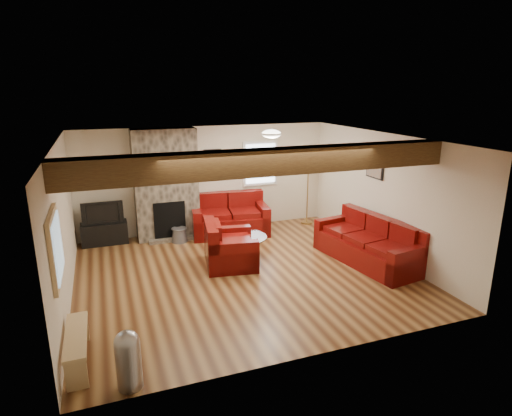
% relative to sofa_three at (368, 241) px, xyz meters
% --- Properties ---
extents(room, '(8.00, 8.00, 8.00)m').
position_rel_sofa_three_xyz_m(room, '(-2.48, 0.34, 0.81)').
color(room, '#4E2A14').
rests_on(room, ground).
extents(floor, '(6.00, 6.00, 0.00)m').
position_rel_sofa_three_xyz_m(floor, '(-2.48, 0.34, -0.44)').
color(floor, '#4E2A14').
rests_on(floor, ground).
extents(oak_beam, '(6.00, 0.36, 0.38)m').
position_rel_sofa_three_xyz_m(oak_beam, '(-2.48, -0.91, 1.87)').
color(oak_beam, '#361E10').
rests_on(oak_beam, room).
extents(chimney_breast, '(1.40, 0.67, 2.50)m').
position_rel_sofa_three_xyz_m(chimney_breast, '(-3.48, 2.83, 0.78)').
color(chimney_breast, '#353029').
rests_on(chimney_breast, floor).
extents(back_window, '(0.90, 0.08, 1.10)m').
position_rel_sofa_three_xyz_m(back_window, '(-1.13, 3.05, 1.11)').
color(back_window, silver).
rests_on(back_window, room).
extents(hatch_window, '(0.08, 1.00, 0.90)m').
position_rel_sofa_three_xyz_m(hatch_window, '(-5.44, -1.16, 1.01)').
color(hatch_window, tan).
rests_on(hatch_window, room).
extents(ceiling_dome, '(0.40, 0.40, 0.18)m').
position_rel_sofa_three_xyz_m(ceiling_dome, '(-1.58, 1.24, 2.00)').
color(ceiling_dome, '#EDE3C9').
rests_on(ceiling_dome, room).
extents(artwork_back, '(0.42, 0.06, 0.52)m').
position_rel_sofa_three_xyz_m(artwork_back, '(-2.33, 3.05, 1.26)').
color(artwork_back, black).
rests_on(artwork_back, room).
extents(artwork_right, '(0.06, 0.55, 0.42)m').
position_rel_sofa_three_xyz_m(artwork_right, '(0.48, 0.64, 1.31)').
color(artwork_right, black).
rests_on(artwork_right, room).
extents(sofa_three, '(1.29, 2.40, 0.88)m').
position_rel_sofa_three_xyz_m(sofa_three, '(0.00, 0.00, 0.00)').
color(sofa_three, '#450407').
rests_on(sofa_three, floor).
extents(loveseat, '(1.89, 1.24, 0.94)m').
position_rel_sofa_three_xyz_m(loveseat, '(-2.08, 2.57, 0.03)').
color(loveseat, '#450407').
rests_on(loveseat, floor).
extents(armchair_red, '(1.10, 1.21, 0.87)m').
position_rel_sofa_three_xyz_m(armchair_red, '(-2.60, 0.79, -0.01)').
color(armchair_red, '#450407').
rests_on(armchair_red, floor).
extents(coffee_table, '(0.93, 0.93, 0.49)m').
position_rel_sofa_three_xyz_m(coffee_table, '(-2.24, 1.05, -0.21)').
color(coffee_table, '#402614').
rests_on(coffee_table, floor).
extents(tv_cabinet, '(0.98, 0.39, 0.49)m').
position_rel_sofa_three_xyz_m(tv_cabinet, '(-4.88, 2.87, -0.20)').
color(tv_cabinet, black).
rests_on(tv_cabinet, floor).
extents(television, '(0.86, 0.11, 0.50)m').
position_rel_sofa_three_xyz_m(television, '(-4.88, 2.87, 0.30)').
color(television, black).
rests_on(television, tv_cabinet).
extents(floor_lamp, '(0.42, 0.42, 1.65)m').
position_rel_sofa_three_xyz_m(floor_lamp, '(0.01, 2.68, 0.97)').
color(floor_lamp, '#A88446').
rests_on(floor_lamp, floor).
extents(pine_bench, '(0.26, 1.11, 0.42)m').
position_rel_sofa_three_xyz_m(pine_bench, '(-5.31, -1.54, -0.23)').
color(pine_bench, tan).
rests_on(pine_bench, floor).
extents(pedal_bin, '(0.38, 0.38, 0.73)m').
position_rel_sofa_three_xyz_m(pedal_bin, '(-4.73, -2.21, -0.08)').
color(pedal_bin, '#9B9B9F').
rests_on(pedal_bin, floor).
extents(coal_bucket, '(0.36, 0.36, 0.33)m').
position_rel_sofa_three_xyz_m(coal_bucket, '(-3.31, 2.42, -0.27)').
color(coal_bucket, slate).
rests_on(coal_bucket, floor).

